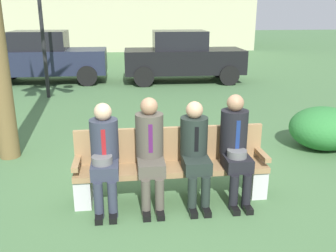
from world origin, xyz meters
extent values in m
plane|color=#466D41|center=(0.00, 0.00, 0.00)|extent=(80.00, 80.00, 0.00)
cube|color=#99754C|center=(0.02, -0.28, 0.42)|extent=(2.41, 0.44, 0.07)
cube|color=#99754C|center=(0.02, -0.09, 0.68)|extent=(2.41, 0.06, 0.45)
cube|color=#99754C|center=(-1.14, -0.28, 0.55)|extent=(0.08, 0.44, 0.06)
cube|color=#99754C|center=(1.19, -0.28, 0.55)|extent=(0.08, 0.44, 0.06)
cube|color=silver|center=(-1.08, -0.28, 0.19)|extent=(0.20, 0.37, 0.38)
cube|color=silver|center=(1.13, -0.28, 0.19)|extent=(0.20, 0.37, 0.38)
cube|color=#2D3342|center=(-0.79, -0.45, 0.53)|extent=(0.32, 0.38, 0.16)
cylinder|color=#2D3342|center=(-0.87, -0.64, 0.23)|extent=(0.11, 0.11, 0.45)
cylinder|color=#2D3342|center=(-0.71, -0.64, 0.23)|extent=(0.11, 0.11, 0.45)
cube|color=black|center=(-0.87, -0.70, 0.04)|extent=(0.09, 0.22, 0.07)
cube|color=black|center=(-0.71, -0.70, 0.04)|extent=(0.09, 0.22, 0.07)
cylinder|color=#2D3342|center=(-0.79, -0.26, 0.83)|extent=(0.34, 0.34, 0.50)
cube|color=maroon|center=(-0.79, -0.43, 0.85)|extent=(0.05, 0.01, 0.32)
sphere|color=tan|center=(-0.79, -0.26, 1.17)|extent=(0.21, 0.21, 0.21)
cylinder|color=#616161|center=(-0.82, -0.47, 0.66)|extent=(0.24, 0.24, 0.09)
cube|color=#4C473D|center=(-0.25, -0.45, 0.53)|extent=(0.32, 0.38, 0.16)
cylinder|color=#4C473D|center=(-0.33, -0.64, 0.23)|extent=(0.11, 0.11, 0.45)
cylinder|color=#4C473D|center=(-0.17, -0.64, 0.23)|extent=(0.11, 0.11, 0.45)
cube|color=black|center=(-0.33, -0.70, 0.04)|extent=(0.09, 0.22, 0.07)
cube|color=black|center=(-0.17, -0.70, 0.04)|extent=(0.09, 0.22, 0.07)
cylinder|color=#4C473D|center=(-0.25, -0.26, 0.86)|extent=(0.34, 0.34, 0.55)
cube|color=#4C1951|center=(-0.25, -0.43, 0.88)|extent=(0.05, 0.01, 0.35)
sphere|color=#9E7556|center=(-0.25, -0.26, 1.23)|extent=(0.21, 0.21, 0.21)
cube|color=#1E2823|center=(0.30, -0.45, 0.53)|extent=(0.32, 0.38, 0.16)
cylinder|color=#1E2823|center=(0.22, -0.64, 0.23)|extent=(0.11, 0.11, 0.45)
cylinder|color=#1E2823|center=(0.38, -0.64, 0.23)|extent=(0.11, 0.11, 0.45)
cube|color=black|center=(0.22, -0.70, 0.04)|extent=(0.09, 0.22, 0.07)
cube|color=black|center=(0.38, -0.70, 0.04)|extent=(0.09, 0.22, 0.07)
cylinder|color=#1E2823|center=(0.30, -0.26, 0.82)|extent=(0.34, 0.34, 0.49)
cube|color=black|center=(0.30, -0.43, 0.84)|extent=(0.05, 0.01, 0.31)
sphere|color=tan|center=(0.30, -0.26, 1.16)|extent=(0.21, 0.21, 0.21)
cube|color=black|center=(0.81, -0.45, 0.53)|extent=(0.32, 0.38, 0.16)
cylinder|color=black|center=(0.73, -0.64, 0.23)|extent=(0.11, 0.11, 0.45)
cylinder|color=black|center=(0.89, -0.64, 0.23)|extent=(0.11, 0.11, 0.45)
cube|color=black|center=(0.73, -0.70, 0.04)|extent=(0.09, 0.22, 0.07)
cube|color=black|center=(0.89, -0.70, 0.04)|extent=(0.09, 0.22, 0.07)
cylinder|color=black|center=(0.81, -0.26, 0.86)|extent=(0.34, 0.34, 0.56)
cube|color=navy|center=(0.81, -0.43, 0.88)|extent=(0.05, 0.01, 0.36)
sphere|color=#9E7556|center=(0.81, -0.26, 1.23)|extent=(0.21, 0.21, 0.21)
cylinder|color=#5F5F5F|center=(0.79, -0.47, 0.66)|extent=(0.24, 0.24, 0.09)
ellipsoid|color=#2D7534|center=(2.87, 1.19, 0.37)|extent=(1.17, 1.07, 0.73)
cube|color=#1E2338|center=(-3.03, 8.12, 0.70)|extent=(3.90, 1.56, 0.76)
cube|color=black|center=(-3.18, 8.12, 1.38)|extent=(1.70, 1.36, 0.60)
cylinder|color=black|center=(-1.67, 8.90, 0.32)|extent=(0.64, 0.14, 0.64)
cylinder|color=black|center=(-1.67, 7.34, 0.32)|extent=(0.64, 0.14, 0.64)
cylinder|color=black|center=(-4.40, 8.90, 0.32)|extent=(0.64, 0.14, 0.64)
cube|color=black|center=(1.49, 7.69, 0.70)|extent=(3.94, 1.66, 0.76)
cube|color=black|center=(1.34, 7.70, 1.38)|extent=(1.73, 1.40, 0.60)
cylinder|color=black|center=(2.88, 8.44, 0.32)|extent=(0.64, 0.16, 0.64)
cylinder|color=black|center=(2.83, 6.88, 0.32)|extent=(0.64, 0.16, 0.64)
cylinder|color=black|center=(0.15, 8.51, 0.32)|extent=(0.64, 0.16, 0.64)
cylinder|color=black|center=(0.11, 6.95, 0.32)|extent=(0.64, 0.16, 0.64)
cylinder|color=black|center=(-2.61, 5.84, 1.72)|extent=(0.10, 0.10, 3.44)
camera|label=1|loc=(-0.54, -4.48, 2.31)|focal=39.34mm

